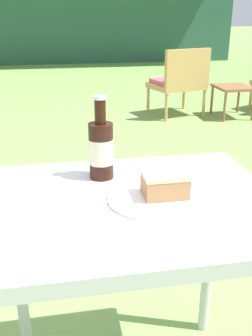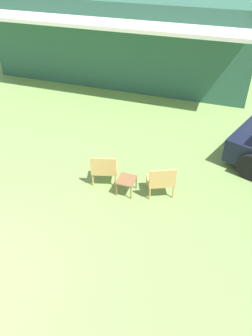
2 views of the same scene
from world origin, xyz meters
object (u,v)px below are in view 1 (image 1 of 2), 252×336
Objects in this scene: wicker_chair_cushioned at (180,80)px; cake_on_plate at (159,191)px; patio_table at (133,230)px; cola_bottle_near at (101,148)px; garden_side_table at (233,90)px.

wicker_chair_cushioned is 3.83m from cake_on_plate.
cake_on_plate reaches higher than patio_table.
wicker_chair_cushioned is 3.72m from cola_bottle_near.
patio_table is at bearing -69.54° from cola_bottle_near.
garden_side_table is 0.57× the size of patio_table.
garden_side_table is 3.93m from patio_table.
patio_table is at bearing 173.45° from cake_on_plate.
cola_bottle_near is at bearing 52.35° from wicker_chair_cushioned.
cola_bottle_near is at bearing 110.46° from patio_table.
cola_bottle_near reaches higher than garden_side_table.
wicker_chair_cushioned is at bearing 71.46° from cake_on_plate.
cola_bottle_near is at bearing -120.80° from garden_side_table.
wicker_chair_cushioned is 3.29× the size of cola_bottle_near.
wicker_chair_cushioned is 3.32× the size of cake_on_plate.
patio_table is (-1.89, -3.44, 0.33)m from garden_side_table.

